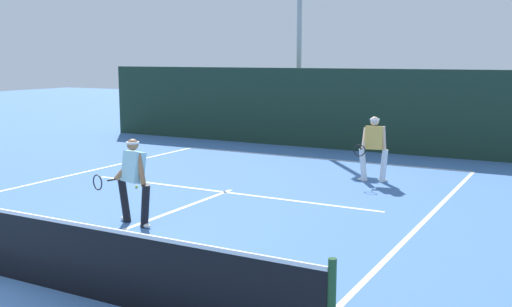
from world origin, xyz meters
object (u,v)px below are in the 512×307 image
at_px(player_far, 374,146).
at_px(light_pole, 300,13).
at_px(player_near, 133,178).
at_px(tennis_ball, 136,187).

distance_m(player_far, light_pole, 8.55).
xyz_separation_m(player_near, player_far, (2.69, 5.93, 0.02)).
relative_size(tennis_ball, light_pole, 0.01).
height_order(player_near, player_far, player_far).
bearing_deg(player_near, light_pole, -65.43).
bearing_deg(tennis_ball, light_pole, 90.46).
xyz_separation_m(player_near, tennis_ball, (-2.04, 2.50, -0.86)).
bearing_deg(light_pole, tennis_ball, -89.54).
bearing_deg(light_pole, player_far, -51.20).
bearing_deg(tennis_ball, player_far, 35.98).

